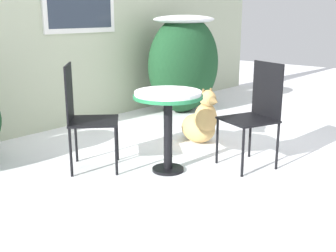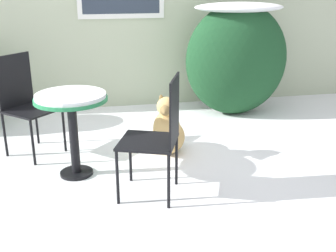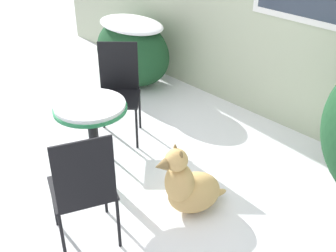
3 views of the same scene
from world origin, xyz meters
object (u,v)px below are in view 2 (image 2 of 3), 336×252
(patio_table, at_px, (72,109))
(patio_chair_near_table, at_px, (25,101))
(dog, at_px, (167,132))
(patio_chair_far_side, at_px, (158,133))

(patio_table, distance_m, patio_chair_near_table, 0.76)
(dog, bearing_deg, patio_table, -144.70)
(patio_table, bearing_deg, patio_chair_far_side, -37.86)
(patio_table, bearing_deg, dog, 18.00)
(patio_chair_near_table, relative_size, patio_chair_far_side, 1.00)
(patio_chair_far_side, bearing_deg, patio_table, -106.79)
(patio_table, distance_m, patio_chair_far_side, 0.83)
(patio_chair_near_table, distance_m, dog, 1.40)
(patio_chair_near_table, bearing_deg, dog, -60.11)
(patio_chair_far_side, distance_m, dog, 0.88)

